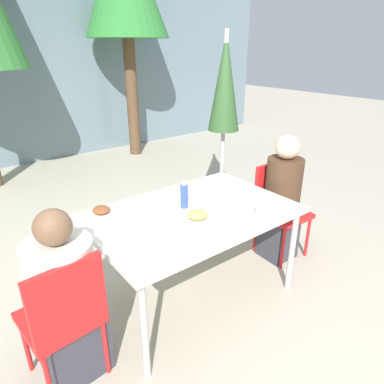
{
  "coord_description": "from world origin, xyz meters",
  "views": [
    {
      "loc": [
        -1.35,
        -1.75,
        1.85
      ],
      "look_at": [
        0.0,
        0.0,
        0.9
      ],
      "focal_mm": 32.0,
      "sensor_mm": 36.0,
      "label": 1
    }
  ],
  "objects_px": {
    "drinking_cup": "(261,210)",
    "chair_right": "(278,203)",
    "closed_umbrella": "(225,91)",
    "chair_left": "(64,313)",
    "person_left": "(66,302)",
    "bottle": "(184,195)",
    "person_right": "(281,202)",
    "salad_bowl": "(178,232)"
  },
  "relations": [
    {
      "from": "chair_right",
      "to": "salad_bowl",
      "type": "bearing_deg",
      "value": 13.41
    },
    {
      "from": "drinking_cup",
      "to": "chair_right",
      "type": "bearing_deg",
      "value": 28.93
    },
    {
      "from": "chair_left",
      "to": "chair_right",
      "type": "relative_size",
      "value": 1.0
    },
    {
      "from": "chair_right",
      "to": "person_left",
      "type": "bearing_deg",
      "value": 6.26
    },
    {
      "from": "chair_left",
      "to": "salad_bowl",
      "type": "xyz_separation_m",
      "value": [
        0.74,
        -0.04,
        0.26
      ]
    },
    {
      "from": "drinking_cup",
      "to": "salad_bowl",
      "type": "relative_size",
      "value": 0.56
    },
    {
      "from": "closed_umbrella",
      "to": "salad_bowl",
      "type": "height_order",
      "value": "closed_umbrella"
    },
    {
      "from": "person_left",
      "to": "chair_right",
      "type": "height_order",
      "value": "person_left"
    },
    {
      "from": "person_right",
      "to": "bottle",
      "type": "xyz_separation_m",
      "value": [
        -0.98,
        0.13,
        0.28
      ]
    },
    {
      "from": "person_left",
      "to": "chair_right",
      "type": "xyz_separation_m",
      "value": [
        2.01,
        0.13,
        0.0
      ]
    },
    {
      "from": "chair_right",
      "to": "drinking_cup",
      "type": "relative_size",
      "value": 9.2
    },
    {
      "from": "chair_left",
      "to": "person_right",
      "type": "bearing_deg",
      "value": -1.67
    },
    {
      "from": "chair_right",
      "to": "bottle",
      "type": "xyz_separation_m",
      "value": [
        -1.04,
        0.05,
        0.34
      ]
    },
    {
      "from": "person_left",
      "to": "person_right",
      "type": "height_order",
      "value": "person_right"
    },
    {
      "from": "person_left",
      "to": "chair_right",
      "type": "distance_m",
      "value": 2.01
    },
    {
      "from": "person_right",
      "to": "chair_left",
      "type": "bearing_deg",
      "value": 6.48
    },
    {
      "from": "closed_umbrella",
      "to": "bottle",
      "type": "height_order",
      "value": "closed_umbrella"
    },
    {
      "from": "bottle",
      "to": "salad_bowl",
      "type": "distance_m",
      "value": 0.41
    },
    {
      "from": "closed_umbrella",
      "to": "bottle",
      "type": "distance_m",
      "value": 1.59
    },
    {
      "from": "closed_umbrella",
      "to": "chair_right",
      "type": "bearing_deg",
      "value": -99.23
    },
    {
      "from": "chair_left",
      "to": "bottle",
      "type": "distance_m",
      "value": 1.1
    },
    {
      "from": "chair_left",
      "to": "person_left",
      "type": "relative_size",
      "value": 0.79
    },
    {
      "from": "person_left",
      "to": "salad_bowl",
      "type": "relative_size",
      "value": 6.46
    },
    {
      "from": "drinking_cup",
      "to": "closed_umbrella",
      "type": "bearing_deg",
      "value": 57.3
    },
    {
      "from": "chair_right",
      "to": "drinking_cup",
      "type": "distance_m",
      "value": 0.85
    },
    {
      "from": "person_right",
      "to": "salad_bowl",
      "type": "distance_m",
      "value": 1.29
    },
    {
      "from": "person_left",
      "to": "salad_bowl",
      "type": "xyz_separation_m",
      "value": [
        0.7,
        -0.12,
        0.27
      ]
    },
    {
      "from": "drinking_cup",
      "to": "person_right",
      "type": "bearing_deg",
      "value": 25.55
    },
    {
      "from": "bottle",
      "to": "person_right",
      "type": "bearing_deg",
      "value": -7.5
    },
    {
      "from": "chair_left",
      "to": "closed_umbrella",
      "type": "xyz_separation_m",
      "value": [
        2.2,
        1.15,
        0.9
      ]
    },
    {
      "from": "person_left",
      "to": "bottle",
      "type": "bearing_deg",
      "value": 4.94
    },
    {
      "from": "chair_left",
      "to": "person_left",
      "type": "xyz_separation_m",
      "value": [
        0.04,
        0.08,
        -0.0
      ]
    },
    {
      "from": "bottle",
      "to": "salad_bowl",
      "type": "xyz_separation_m",
      "value": [
        -0.27,
        -0.3,
        -0.07
      ]
    },
    {
      "from": "closed_umbrella",
      "to": "salad_bowl",
      "type": "distance_m",
      "value": 1.99
    },
    {
      "from": "chair_left",
      "to": "person_left",
      "type": "height_order",
      "value": "person_left"
    },
    {
      "from": "closed_umbrella",
      "to": "chair_left",
      "type": "bearing_deg",
      "value": -152.38
    },
    {
      "from": "closed_umbrella",
      "to": "bottle",
      "type": "xyz_separation_m",
      "value": [
        -1.19,
        -0.89,
        -0.56
      ]
    },
    {
      "from": "closed_umbrella",
      "to": "drinking_cup",
      "type": "bearing_deg",
      "value": -122.7
    },
    {
      "from": "chair_right",
      "to": "person_right",
      "type": "height_order",
      "value": "person_right"
    },
    {
      "from": "closed_umbrella",
      "to": "drinking_cup",
      "type": "distance_m",
      "value": 1.69
    },
    {
      "from": "bottle",
      "to": "salad_bowl",
      "type": "bearing_deg",
      "value": -131.98
    },
    {
      "from": "chair_left",
      "to": "chair_right",
      "type": "xyz_separation_m",
      "value": [
        2.05,
        0.21,
        0.0
      ]
    }
  ]
}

